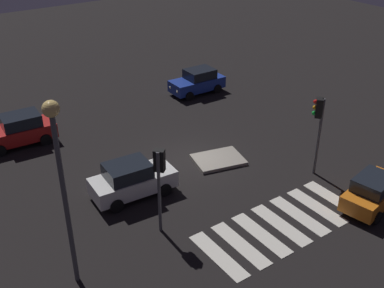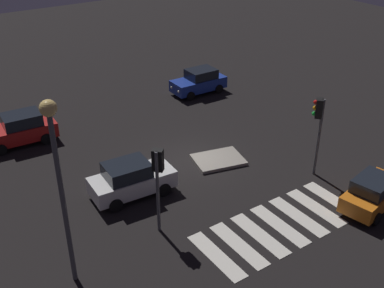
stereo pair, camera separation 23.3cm
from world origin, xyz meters
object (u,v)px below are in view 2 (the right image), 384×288
car_red (20,129)px  traffic_light_south (158,170)px  street_lamp (57,165)px  car_orange (373,192)px  traffic_light_east (318,118)px  car_blue (199,82)px  car_white (131,179)px  traffic_island (218,160)px

car_red → traffic_light_south: 11.63m
traffic_light_south → street_lamp: bearing=148.3°
car_orange → traffic_light_east: bearing=81.3°
car_blue → traffic_light_south: bearing=49.8°
car_white → car_red: (-2.80, 8.21, 0.01)m
car_orange → car_white: bearing=129.6°
car_orange → car_blue: bearing=74.2°
car_white → car_blue: bearing=44.5°
traffic_light_east → car_blue: bearing=-50.3°
traffic_island → car_blue: size_ratio=0.75×
car_blue → car_orange: size_ratio=1.03×
car_white → street_lamp: street_lamp is taller
traffic_light_east → street_lamp: street_lamp is taller
car_blue → car_red: bearing=3.0°
car_red → street_lamp: size_ratio=0.57×
traffic_island → car_blue: car_blue is taller
street_lamp → traffic_light_south: bearing=10.5°
traffic_island → car_white: 5.37m
street_lamp → car_blue: bearing=40.6°
car_red → car_blue: car_red is taller
traffic_island → car_white: bearing=-178.4°
car_blue → car_white: bearing=42.0°
car_red → car_blue: size_ratio=1.05×
car_orange → traffic_light_east: 4.29m
traffic_island → traffic_light_south: (-5.50, -3.09, 2.85)m
traffic_island → street_lamp: 11.58m
car_red → street_lamp: (-1.62, -11.93, 4.17)m
car_white → car_red: car_red is taller
car_white → traffic_light_south: size_ratio=1.07×
car_red → car_orange: car_red is taller
car_orange → traffic_light_south: size_ratio=1.00×
car_orange → car_red: bearing=115.8°
traffic_light_south → traffic_island: bearing=-12.9°
traffic_island → traffic_light_east: traffic_light_east is taller
car_orange → traffic_light_south: 10.01m
car_red → traffic_light_east: size_ratio=1.01×
traffic_island → car_blue: (4.67, 8.49, 0.75)m
car_white → car_orange: bearing=-35.6°
car_red → traffic_island: bearing=138.6°
car_blue → traffic_light_east: traffic_light_east is taller
traffic_light_east → car_white: bearing=24.1°
traffic_light_south → car_blue: bearing=6.5°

